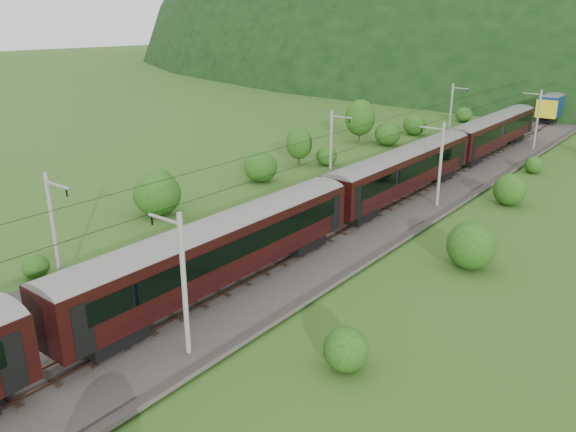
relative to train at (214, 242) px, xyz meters
The scene contains 14 objects.
ground 7.47m from the train, 112.13° to the right, with size 600.00×600.00×0.00m, color #375A1C.
railbed 6.05m from the train, 120.36° to the left, with size 14.00×220.00×0.30m, color #38332D.
track_left 7.23m from the train, 139.52° to the left, with size 2.40×220.00×0.27m.
track_right 5.41m from the train, 90.00° to the left, with size 2.40×220.00×0.27m.
catenary_left 27.46m from the train, 108.08° to the left, with size 2.54×192.28×8.00m.
catenary_right 26.37m from the train, 81.88° to the left, with size 2.54×192.28×8.00m.
overhead_wires 5.73m from the train, 120.36° to the left, with size 4.83×198.00×0.03m.
mountain_ridge 318.57m from the train, 112.60° to the left, with size 336.00×280.00×132.00m, color black.
train is the anchor object (origin of this frame).
hazard_post_near 41.20m from the train, 94.33° to the left, with size 0.17×0.17×1.55m, color red.
hazard_post_far 16.93m from the train, 96.26° to the left, with size 0.14×0.14×1.28m, color red.
signal 18.92m from the train, 108.39° to the left, with size 0.22×0.22×2.01m.
vegetation_left 18.63m from the train, 156.79° to the left, with size 12.57×143.66×7.05m.
vegetation_right 11.08m from the train, 17.61° to the right, with size 6.93×109.60×3.19m.
Camera 1 is at (26.59, -17.29, 17.37)m, focal length 35.00 mm.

